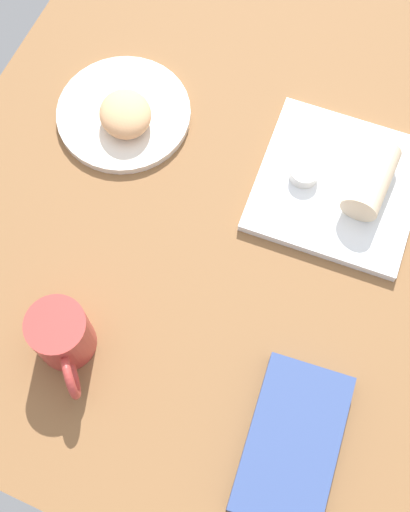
{
  "coord_description": "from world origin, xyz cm",
  "views": [
    {
      "loc": [
        48.08,
        16.18,
        101.15
      ],
      "look_at": [
        13.7,
        1.16,
        7.0
      ],
      "focal_mm": 47.81,
      "sensor_mm": 36.0,
      "label": 1
    }
  ],
  "objects_px": {
    "scone_pastry": "(125,114)",
    "square_plate": "(338,185)",
    "book_stack": "(292,443)",
    "coffee_mug": "(62,337)",
    "sauce_cup": "(304,173)",
    "breakfast_wrap": "(371,180)",
    "round_plate": "(124,114)"
  },
  "relations": [
    {
      "from": "breakfast_wrap",
      "to": "book_stack",
      "type": "relative_size",
      "value": 0.51
    },
    {
      "from": "sauce_cup",
      "to": "book_stack",
      "type": "bearing_deg",
      "value": 18.43
    },
    {
      "from": "square_plate",
      "to": "book_stack",
      "type": "bearing_deg",
      "value": 10.59
    },
    {
      "from": "breakfast_wrap",
      "to": "book_stack",
      "type": "height_order",
      "value": "breakfast_wrap"
    },
    {
      "from": "round_plate",
      "to": "book_stack",
      "type": "xyz_separation_m",
      "value": [
        0.39,
        0.45,
        0.01
      ]
    },
    {
      "from": "square_plate",
      "to": "coffee_mug",
      "type": "distance_m",
      "value": 0.49
    },
    {
      "from": "sauce_cup",
      "to": "book_stack",
      "type": "xyz_separation_m",
      "value": [
        0.39,
        0.13,
        -0.01
      ]
    },
    {
      "from": "round_plate",
      "to": "coffee_mug",
      "type": "height_order",
      "value": "coffee_mug"
    },
    {
      "from": "book_stack",
      "to": "coffee_mug",
      "type": "bearing_deg",
      "value": -90.15
    },
    {
      "from": "round_plate",
      "to": "breakfast_wrap",
      "type": "distance_m",
      "value": 0.42
    },
    {
      "from": "square_plate",
      "to": "sauce_cup",
      "type": "height_order",
      "value": "sauce_cup"
    },
    {
      "from": "scone_pastry",
      "to": "book_stack",
      "type": "height_order",
      "value": "scone_pastry"
    },
    {
      "from": "coffee_mug",
      "to": "sauce_cup",
      "type": "bearing_deg",
      "value": 150.97
    },
    {
      "from": "book_stack",
      "to": "round_plate",
      "type": "bearing_deg",
      "value": -130.93
    },
    {
      "from": "coffee_mug",
      "to": "round_plate",
      "type": "bearing_deg",
      "value": -165.56
    },
    {
      "from": "round_plate",
      "to": "book_stack",
      "type": "relative_size",
      "value": 0.97
    },
    {
      "from": "scone_pastry",
      "to": "coffee_mug",
      "type": "xyz_separation_m",
      "value": [
        0.37,
        0.08,
        0.01
      ]
    },
    {
      "from": "breakfast_wrap",
      "to": "book_stack",
      "type": "distance_m",
      "value": 0.41
    },
    {
      "from": "round_plate",
      "to": "scone_pastry",
      "type": "xyz_separation_m",
      "value": [
        0.02,
        0.01,
        0.03
      ]
    },
    {
      "from": "breakfast_wrap",
      "to": "sauce_cup",
      "type": "bearing_deg",
      "value": -167.54
    },
    {
      "from": "breakfast_wrap",
      "to": "coffee_mug",
      "type": "relative_size",
      "value": 1.0
    },
    {
      "from": "sauce_cup",
      "to": "breakfast_wrap",
      "type": "distance_m",
      "value": 0.1
    },
    {
      "from": "scone_pastry",
      "to": "square_plate",
      "type": "relative_size",
      "value": 0.37
    },
    {
      "from": "scone_pastry",
      "to": "book_stack",
      "type": "bearing_deg",
      "value": 49.35
    },
    {
      "from": "round_plate",
      "to": "coffee_mug",
      "type": "bearing_deg",
      "value": 14.44
    },
    {
      "from": "scone_pastry",
      "to": "book_stack",
      "type": "relative_size",
      "value": 0.4
    },
    {
      "from": "round_plate",
      "to": "square_plate",
      "type": "relative_size",
      "value": 0.89
    },
    {
      "from": "round_plate",
      "to": "book_stack",
      "type": "height_order",
      "value": "book_stack"
    },
    {
      "from": "scone_pastry",
      "to": "coffee_mug",
      "type": "height_order",
      "value": "coffee_mug"
    },
    {
      "from": "square_plate",
      "to": "scone_pastry",
      "type": "bearing_deg",
      "value": -84.95
    },
    {
      "from": "sauce_cup",
      "to": "coffee_mug",
      "type": "xyz_separation_m",
      "value": [
        0.39,
        -0.22,
        0.02
      ]
    },
    {
      "from": "scone_pastry",
      "to": "breakfast_wrap",
      "type": "bearing_deg",
      "value": 95.76
    }
  ]
}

